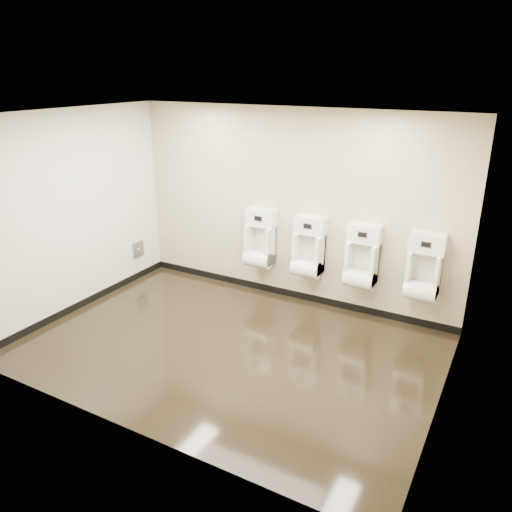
{
  "coord_description": "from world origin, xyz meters",
  "views": [
    {
      "loc": [
        2.93,
        -4.59,
        3.27
      ],
      "look_at": [
        0.09,
        0.55,
        1.06
      ],
      "focal_mm": 35.0,
      "sensor_mm": 36.0,
      "label": 1
    }
  ],
  "objects_px": {
    "urinal_3": "(423,272)",
    "access_panel": "(138,249)",
    "urinal_1": "(308,251)",
    "urinal_2": "(362,261)",
    "urinal_0": "(260,242)"
  },
  "relations": [
    {
      "from": "urinal_0",
      "to": "urinal_3",
      "type": "distance_m",
      "value": 2.38
    },
    {
      "from": "urinal_0",
      "to": "urinal_2",
      "type": "distance_m",
      "value": 1.56
    },
    {
      "from": "access_panel",
      "to": "urinal_0",
      "type": "height_order",
      "value": "urinal_0"
    },
    {
      "from": "access_panel",
      "to": "urinal_1",
      "type": "relative_size",
      "value": 0.29
    },
    {
      "from": "urinal_0",
      "to": "urinal_2",
      "type": "height_order",
      "value": "same"
    },
    {
      "from": "urinal_1",
      "to": "urinal_2",
      "type": "bearing_deg",
      "value": 0.0
    },
    {
      "from": "access_panel",
      "to": "urinal_3",
      "type": "height_order",
      "value": "urinal_3"
    },
    {
      "from": "access_panel",
      "to": "urinal_3",
      "type": "distance_m",
      "value": 4.47
    },
    {
      "from": "urinal_2",
      "to": "urinal_3",
      "type": "relative_size",
      "value": 1.0
    },
    {
      "from": "urinal_1",
      "to": "urinal_0",
      "type": "bearing_deg",
      "value": 180.0
    },
    {
      "from": "access_panel",
      "to": "urinal_2",
      "type": "relative_size",
      "value": 0.29
    },
    {
      "from": "urinal_2",
      "to": "urinal_1",
      "type": "bearing_deg",
      "value": 180.0
    },
    {
      "from": "urinal_2",
      "to": "urinal_0",
      "type": "bearing_deg",
      "value": 180.0
    },
    {
      "from": "urinal_3",
      "to": "access_panel",
      "type": "bearing_deg",
      "value": -174.88
    },
    {
      "from": "urinal_1",
      "to": "urinal_3",
      "type": "relative_size",
      "value": 1.0
    }
  ]
}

